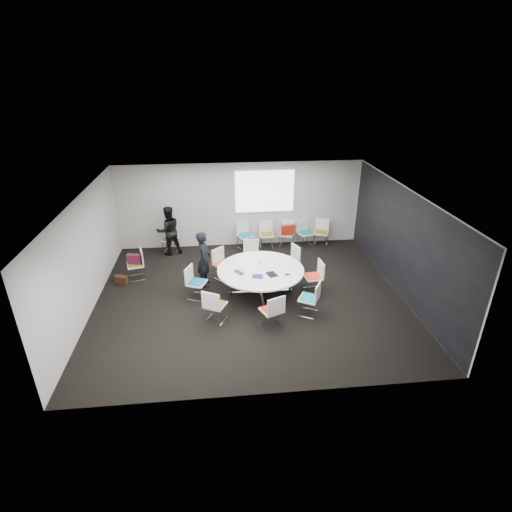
{
  "coord_description": "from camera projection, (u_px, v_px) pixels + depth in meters",
  "views": [
    {
      "loc": [
        -0.78,
        -9.08,
        5.54
      ],
      "look_at": [
        0.2,
        0.4,
        1.0
      ],
      "focal_mm": 28.0,
      "sensor_mm": 36.0,
      "label": 1
    }
  ],
  "objects": [
    {
      "name": "projection_screen",
      "position": [
        265.0,
        191.0,
        12.99
      ],
      "size": [
        1.9,
        0.03,
        1.35
      ],
      "primitive_type": "cube",
      "color": "white",
      "rests_on": "room_shell"
    },
    {
      "name": "chair_ring_d",
      "position": [
        223.0,
        269.0,
        11.44
      ],
      "size": [
        0.64,
        0.64,
        0.88
      ],
      "rotation": [
        0.0,
        0.0,
        3.88
      ],
      "color": "silver",
      "rests_on": "ground"
    },
    {
      "name": "red_jacket",
      "position": [
        288.0,
        229.0,
        13.09
      ],
      "size": [
        0.46,
        0.22,
        0.36
      ],
      "primitive_type": "cube",
      "rotation": [
        0.17,
        0.0,
        0.15
      ],
      "color": "#AE2515",
      "rests_on": "chair_back_c"
    },
    {
      "name": "chair_back_e",
      "position": [
        321.0,
        237.0,
        13.58
      ],
      "size": [
        0.59,
        0.59,
        0.88
      ],
      "rotation": [
        0.0,
        0.0,
        2.76
      ],
      "color": "silver",
      "rests_on": "ground"
    },
    {
      "name": "chair_ring_h",
      "position": [
        309.0,
        304.0,
        9.75
      ],
      "size": [
        0.61,
        0.62,
        0.88
      ],
      "rotation": [
        0.0,
        0.0,
        7.35
      ],
      "color": "silver",
      "rests_on": "ground"
    },
    {
      "name": "chair_ring_a",
      "position": [
        313.0,
        282.0,
        10.75
      ],
      "size": [
        0.49,
        0.5,
        0.88
      ],
      "rotation": [
        0.0,
        0.0,
        1.67
      ],
      "color": "silver",
      "rests_on": "ground"
    },
    {
      "name": "phone",
      "position": [
        287.0,
        275.0,
        10.17
      ],
      "size": [
        0.15,
        0.1,
        0.01
      ],
      "primitive_type": "cube",
      "rotation": [
        0.0,
        0.0,
        0.19
      ],
      "color": "black",
      "rests_on": "conference_table"
    },
    {
      "name": "cup",
      "position": [
        259.0,
        263.0,
        10.7
      ],
      "size": [
        0.08,
        0.08,
        0.09
      ],
      "primitive_type": "cylinder",
      "color": "white",
      "rests_on": "conference_table"
    },
    {
      "name": "laptop_lid",
      "position": [
        239.0,
        266.0,
        10.36
      ],
      "size": [
        0.09,
        0.29,
        0.22
      ],
      "primitive_type": "cube",
      "rotation": [
        0.0,
        0.0,
        1.83
      ],
      "color": "silver",
      "rests_on": "conference_table"
    },
    {
      "name": "chair_back_d",
      "position": [
        305.0,
        238.0,
        13.53
      ],
      "size": [
        0.58,
        0.58,
        0.88
      ],
      "rotation": [
        0.0,
        0.0,
        3.48
      ],
      "color": "silver",
      "rests_on": "ground"
    },
    {
      "name": "room_shell",
      "position": [
        253.0,
        249.0,
        10.01
      ],
      "size": [
        8.08,
        7.08,
        2.88
      ],
      "color": "black",
      "rests_on": "ground"
    },
    {
      "name": "laptop",
      "position": [
        240.0,
        272.0,
        10.29
      ],
      "size": [
        0.36,
        0.39,
        0.03
      ],
      "primitive_type": "imported",
      "rotation": [
        0.0,
        0.0,
        2.17
      ],
      "color": "#333338",
      "rests_on": "conference_table"
    },
    {
      "name": "chair_back_a",
      "position": [
        245.0,
        240.0,
        13.34
      ],
      "size": [
        0.59,
        0.58,
        0.88
      ],
      "rotation": [
        0.0,
        0.0,
        3.51
      ],
      "color": "silver",
      "rests_on": "ground"
    },
    {
      "name": "chair_spare_left",
      "position": [
        137.0,
        270.0,
        11.41
      ],
      "size": [
        0.55,
        0.56,
        0.88
      ],
      "rotation": [
        0.0,
        0.0,
        1.84
      ],
      "color": "silver",
      "rests_on": "ground"
    },
    {
      "name": "chair_ring_b",
      "position": [
        290.0,
        266.0,
        11.65
      ],
      "size": [
        0.59,
        0.59,
        0.88
      ],
      "rotation": [
        0.0,
        0.0,
        1.96
      ],
      "color": "silver",
      "rests_on": "ground"
    },
    {
      "name": "chair_ring_f",
      "position": [
        215.0,
        311.0,
        9.49
      ],
      "size": [
        0.62,
        0.61,
        0.88
      ],
      "rotation": [
        0.0,
        0.0,
        5.8
      ],
      "color": "silver",
      "rests_on": "ground"
    },
    {
      "name": "conference_table",
      "position": [
        261.0,
        275.0,
        10.54
      ],
      "size": [
        2.27,
        2.27,
        0.73
      ],
      "color": "silver",
      "rests_on": "ground"
    },
    {
      "name": "chair_ring_c",
      "position": [
        252.0,
        260.0,
        11.96
      ],
      "size": [
        0.48,
        0.47,
        0.88
      ],
      "rotation": [
        0.0,
        0.0,
        3.18
      ],
      "color": "silver",
      "rests_on": "ground"
    },
    {
      "name": "person_main",
      "position": [
        204.0,
        259.0,
        10.85
      ],
      "size": [
        0.39,
        0.59,
        1.59
      ],
      "primitive_type": "imported",
      "rotation": [
        0.0,
        0.0,
        1.58
      ],
      "color": "black",
      "rests_on": "ground"
    },
    {
      "name": "tablet_folio",
      "position": [
        258.0,
        276.0,
        10.07
      ],
      "size": [
        0.3,
        0.26,
        0.03
      ],
      "primitive_type": "cube",
      "rotation": [
        0.0,
        0.0,
        -0.27
      ],
      "color": "navy",
      "rests_on": "conference_table"
    },
    {
      "name": "chair_ring_g",
      "position": [
        272.0,
        316.0,
        9.28
      ],
      "size": [
        0.6,
        0.59,
        0.88
      ],
      "rotation": [
        0.0,
        0.0,
        6.69
      ],
      "color": "silver",
      "rests_on": "ground"
    },
    {
      "name": "brown_bag",
      "position": [
        122.0,
        280.0,
        11.2
      ],
      "size": [
        0.39,
        0.29,
        0.24
      ],
      "primitive_type": "cube",
      "rotation": [
        0.0,
        0.0,
        -0.39
      ],
      "color": "#341910",
      "rests_on": "ground"
    },
    {
      "name": "chair_person_back",
      "position": [
        171.0,
        244.0,
        13.08
      ],
      "size": [
        0.55,
        0.55,
        0.88
      ],
      "rotation": [
        0.0,
        0.0,
        2.9
      ],
      "color": "silver",
      "rests_on": "ground"
    },
    {
      "name": "maroon_bag",
      "position": [
        134.0,
        259.0,
        11.26
      ],
      "size": [
        0.42,
        0.2,
        0.28
      ],
      "primitive_type": "cube",
      "rotation": [
        0.0,
        0.0,
        -0.16
      ],
      "color": "#4F152A",
      "rests_on": "chair_spare_left"
    },
    {
      "name": "chair_back_b",
      "position": [
        267.0,
        239.0,
        13.41
      ],
      "size": [
        0.46,
        0.45,
        0.88
      ],
      "rotation": [
        0.0,
        0.0,
        3.14
      ],
      "color": "silver",
      "rests_on": "ground"
    },
    {
      "name": "chair_ring_e",
      "position": [
        197.0,
        288.0,
        10.46
      ],
      "size": [
        0.59,
        0.6,
        0.88
      ],
      "rotation": [
        0.0,
        0.0,
        4.32
      ],
      "color": "silver",
      "rests_on": "ground"
    },
    {
      "name": "chair_back_c",
      "position": [
        286.0,
        239.0,
        13.47
      ],
      "size": [
        0.6,
        0.59,
        0.88
      ],
      "rotation": [
        0.0,
        0.0,
        2.74
      ],
      "color": "silver",
      "rests_on": "ground"
    },
    {
      "name": "papers_right",
      "position": [
        284.0,
        264.0,
        10.72
      ],
      "size": [
        0.33,
        0.25,
        0.0
      ],
      "primitive_type": "cube",
      "rotation": [
        0.0,
        0.0,
        0.14
      ],
      "color": "silver",
      "rests_on": "conference_table"
    },
    {
      "name": "person_back",
      "position": [
        169.0,
        231.0,
        12.71
      ],
      "size": [
        0.94,
        0.84,
        1.6
      ],
      "primitive_type": "imported",
      "rotation": [
        0.0,
        0.0,
        3.5
      ],
      "color": "black",
      "rests_on": "ground"
    },
    {
      "name": "notebook_black",
      "position": [
        272.0,
        274.0,
        10.18
      ],
      "size": [
        0.3,
        0.35,
        0.02
      ],
      "primitive_type": "cube",
      "rotation": [
        0.0,
        0.0,
        0.32
      ],
      "color": "black",
      "rests_on": "conference_table"
    },
    {
      "name": "papers_front",
      "position": [
        290.0,
        268.0,
        10.54
      ],
      "size": [
        0.33,
        0.25,
        0.0
      ],
      "primitive_type": "cube",
      "rotation": [
        0.0,
        0.0,
        0.14
      ],
      "color": "silver",
      "rests_on": "conference_table"
    }
  ]
}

